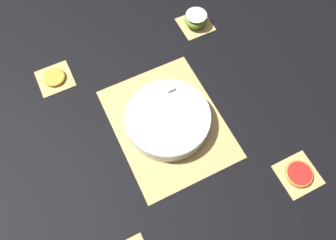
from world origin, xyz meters
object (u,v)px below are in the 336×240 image
(fruit_salad_bowl, at_px, (168,119))
(grapefruit_slice, at_px, (299,174))
(orange_slice_whole, at_px, (54,77))
(apple_half, at_px, (196,19))

(fruit_salad_bowl, bearing_deg, grapefruit_slice, 40.18)
(fruit_salad_bowl, height_order, orange_slice_whole, fruit_salad_bowl)
(apple_half, height_order, grapefruit_slice, apple_half)
(grapefruit_slice, bearing_deg, orange_slice_whole, -139.78)
(fruit_salad_bowl, height_order, apple_half, fruit_salad_bowl)
(fruit_salad_bowl, xyz_separation_m, orange_slice_whole, (-0.34, -0.28, -0.03))
(fruit_salad_bowl, relative_size, apple_half, 3.19)
(fruit_salad_bowl, relative_size, orange_slice_whole, 3.65)
(fruit_salad_bowl, distance_m, orange_slice_whole, 0.44)
(orange_slice_whole, bearing_deg, grapefruit_slice, 40.22)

